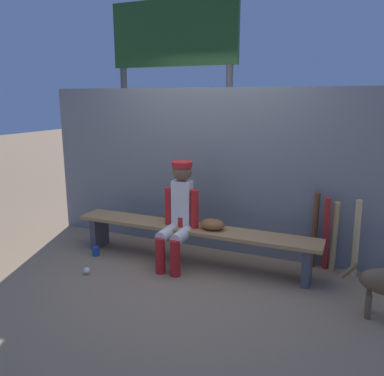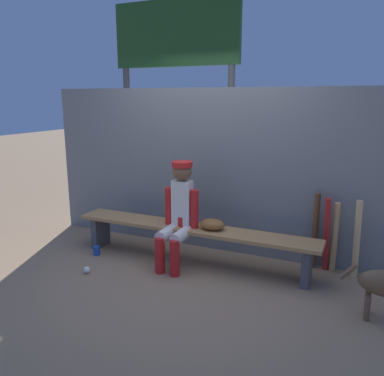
% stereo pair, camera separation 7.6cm
% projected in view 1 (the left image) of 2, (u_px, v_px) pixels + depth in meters
% --- Properties ---
extents(ground_plane, '(30.00, 30.00, 0.00)m').
position_uv_depth(ground_plane, '(192.00, 263.00, 4.56)').
color(ground_plane, '#937556').
extents(chainlink_fence, '(4.44, 0.03, 1.98)m').
position_uv_depth(chainlink_fence, '(209.00, 171.00, 4.80)').
color(chainlink_fence, slate).
rests_on(chainlink_fence, ground_plane).
extents(dugout_bench, '(2.87, 0.36, 0.44)m').
position_uv_depth(dugout_bench, '(192.00, 234.00, 4.48)').
color(dugout_bench, '#AD7F4C').
rests_on(dugout_bench, ground_plane).
extents(player_seated, '(0.41, 0.55, 1.18)m').
position_uv_depth(player_seated, '(178.00, 211.00, 4.36)').
color(player_seated, silver).
rests_on(player_seated, ground_plane).
extents(baseball_glove, '(0.28, 0.20, 0.12)m').
position_uv_depth(baseball_glove, '(212.00, 224.00, 4.35)').
color(baseball_glove, brown).
rests_on(baseball_glove, dugout_bench).
extents(bat_wood_dark, '(0.08, 0.15, 0.88)m').
position_uv_depth(bat_wood_dark, '(315.00, 230.00, 4.33)').
color(bat_wood_dark, brown).
rests_on(bat_wood_dark, ground_plane).
extents(bat_aluminum_red, '(0.07, 0.25, 0.86)m').
position_uv_depth(bat_aluminum_red, '(326.00, 234.00, 4.23)').
color(bat_aluminum_red, '#B22323').
rests_on(bat_aluminum_red, ground_plane).
extents(bat_wood_tan, '(0.08, 0.17, 0.81)m').
position_uv_depth(bat_wood_tan, '(334.00, 237.00, 4.23)').
color(bat_wood_tan, tan).
rests_on(bat_wood_tan, ground_plane).
extents(bat_wood_natural, '(0.09, 0.15, 0.86)m').
position_uv_depth(bat_wood_natural, '(356.00, 239.00, 4.11)').
color(bat_wood_natural, tan).
rests_on(bat_wood_natural, ground_plane).
extents(baseball, '(0.07, 0.07, 0.07)m').
position_uv_depth(baseball, '(86.00, 271.00, 4.25)').
color(baseball, white).
rests_on(baseball, ground_plane).
extents(cup_on_ground, '(0.08, 0.08, 0.11)m').
position_uv_depth(cup_on_ground, '(96.00, 251.00, 4.75)').
color(cup_on_ground, '#1E47AD').
rests_on(cup_on_ground, ground_plane).
extents(cup_on_bench, '(0.08, 0.08, 0.11)m').
position_uv_depth(cup_on_bench, '(181.00, 222.00, 4.45)').
color(cup_on_bench, red).
rests_on(cup_on_bench, dugout_bench).
extents(scoreboard, '(2.24, 0.27, 3.48)m').
position_uv_depth(scoreboard, '(177.00, 57.00, 5.70)').
color(scoreboard, '#3F3F42').
rests_on(scoreboard, ground_plane).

